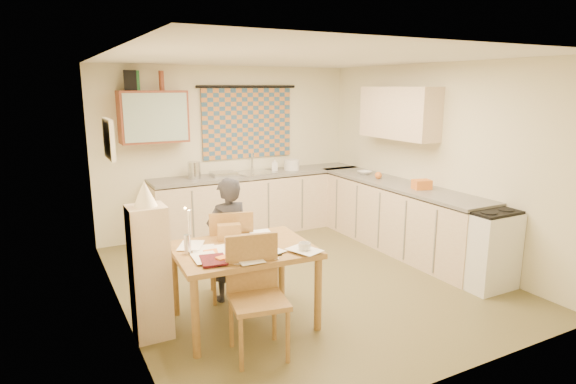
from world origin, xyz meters
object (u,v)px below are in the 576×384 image
counter_right (396,216)px  counter_back (260,203)px  stove (484,248)px  person (228,240)px  dining_table (244,285)px  shelf_stand (150,273)px  chair_far (231,270)px

counter_right → counter_back: bearing=129.6°
stove → person: (-2.65, 1.00, 0.21)m
counter_back → person: bearing=-122.4°
counter_back → dining_table: (-1.38, -2.62, -0.07)m
dining_table → shelf_stand: (-0.83, 0.14, 0.23)m
chair_far → counter_back: bearing=-106.8°
stove → person: person is taller
chair_far → person: (-0.03, -0.04, 0.35)m
person → stove: bearing=151.5°
chair_far → person: bearing=64.3°
stove → shelf_stand: shelf_stand is taller
counter_back → stove: size_ratio=3.70×
chair_far → shelf_stand: size_ratio=0.81×
stove → chair_far: (-2.61, 1.04, -0.14)m
counter_back → dining_table: 2.97m
dining_table → person: size_ratio=1.00×
shelf_stand → counter_back: bearing=48.3°
person → shelf_stand: bearing=16.8°
dining_table → counter_right: bearing=24.2°
counter_back → stove: (1.33, -3.07, -0.01)m
counter_back → chair_far: size_ratio=3.39×
chair_far → dining_table: bearing=96.2°
counter_back → stove: bearing=-66.6°
counter_right → stove: 1.47m
stove → dining_table: bearing=170.6°
counter_back → counter_right: same height
counter_right → chair_far: bearing=-170.7°
stove → chair_far: 2.82m
counter_right → dining_table: counter_right is taller
stove → chair_far: chair_far is taller
counter_right → person: (-2.65, -0.47, 0.20)m
shelf_stand → chair_far: bearing=25.8°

